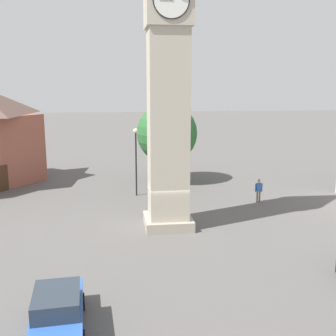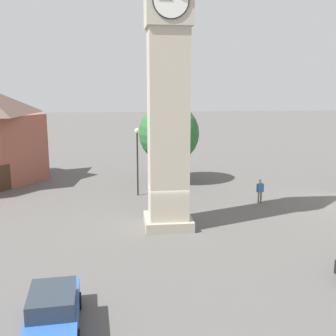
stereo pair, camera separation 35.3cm
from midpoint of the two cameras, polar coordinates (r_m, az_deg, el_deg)
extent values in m
plane|color=#565451|center=(25.25, -0.40, -8.00)|extent=(200.00, 200.00, 0.00)
cube|color=#A59C89|center=(25.15, -0.41, -7.35)|extent=(2.80, 2.80, 0.60)
cube|color=#B7AD99|center=(23.90, -0.43, 5.72)|extent=(2.24, 2.24, 10.84)
cube|color=#B7AD99|center=(24.14, -0.45, 21.63)|extent=(2.51, 2.51, 2.46)
cylinder|color=white|center=(25.40, -0.83, 21.13)|extent=(1.88, 0.04, 1.88)
torus|color=black|center=(25.41, -0.84, 21.13)|extent=(1.94, 0.06, 1.94)
cube|color=#2D5BB7|center=(15.77, -15.57, -18.88)|extent=(1.98, 4.21, 0.64)
cube|color=#28333D|center=(15.34, -15.74, -17.16)|extent=(1.70, 2.20, 0.64)
cylinder|color=black|center=(17.05, -18.04, -17.60)|extent=(0.26, 0.65, 0.64)
cylinder|color=black|center=(16.93, -12.40, -17.50)|extent=(0.26, 0.65, 0.64)
cube|color=black|center=(17.64, -15.08, -16.19)|extent=(1.67, 0.24, 0.16)
cylinder|color=#706656|center=(30.73, 12.16, -3.86)|extent=(0.13, 0.13, 0.82)
cylinder|color=#706656|center=(30.67, 11.85, -3.87)|extent=(0.13, 0.13, 0.82)
cube|color=#386BB7|center=(30.52, 12.06, -2.58)|extent=(0.36, 0.22, 0.60)
cylinder|color=#386BB7|center=(30.62, 12.47, -2.65)|extent=(0.09, 0.09, 0.60)
cylinder|color=#386BB7|center=(30.46, 11.64, -2.69)|extent=(0.09, 0.09, 0.60)
sphere|color=tan|center=(30.42, 12.10, -1.76)|extent=(0.22, 0.22, 0.22)
sphere|color=black|center=(30.42, 12.09, -1.72)|extent=(0.20, 0.20, 0.20)
cylinder|color=brown|center=(35.87, -0.42, -0.01)|extent=(0.44, 0.44, 2.48)
sphere|color=#28602D|center=(35.38, -0.42, 4.83)|extent=(5.16, 5.16, 5.16)
cube|color=#422819|center=(35.41, -22.14, -1.35)|extent=(0.76, 0.90, 2.10)
cylinder|color=black|center=(31.45, -4.73, 0.45)|extent=(0.12, 0.12, 4.80)
sphere|color=beige|center=(31.05, -4.81, 5.12)|extent=(0.36, 0.36, 0.36)
camera|label=1|loc=(0.18, -90.42, -0.09)|focal=44.31mm
camera|label=2|loc=(0.18, 89.58, 0.09)|focal=44.31mm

